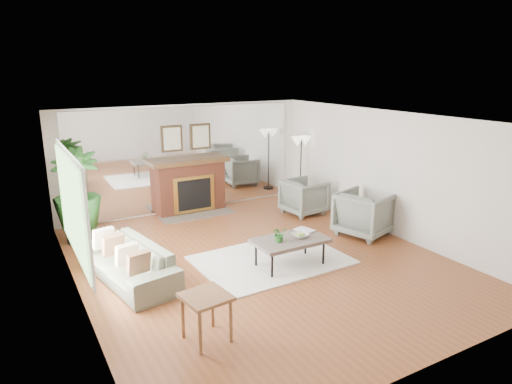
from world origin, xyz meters
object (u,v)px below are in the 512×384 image
fireplace (191,185)px  floor_lamp (301,146)px  side_table (206,302)px  coffee_table (290,241)px  potted_ficus (77,193)px  armchair_front (364,213)px  armchair_back (304,197)px  sofa (128,262)px

fireplace → floor_lamp: size_ratio=1.22×
side_table → floor_lamp: size_ratio=0.37×
coffee_table → potted_ficus: size_ratio=0.68×
coffee_table → floor_lamp: size_ratio=0.75×
coffee_table → armchair_front: size_ratio=1.27×
fireplace → side_table: bearing=-109.7°
fireplace → potted_ficus: bearing=-165.1°
armchair_back → armchair_front: (0.24, -1.75, 0.05)m
armchair_front → side_table: (-4.30, -1.88, 0.07)m
fireplace → sofa: bearing=-127.8°
fireplace → floor_lamp: bearing=-12.2°
fireplace → side_table: (-1.80, -5.02, -0.14)m
fireplace → floor_lamp: (2.70, -0.59, 0.77)m
coffee_table → side_table: side_table is taller
sofa → floor_lamp: bearing=104.4°
fireplace → side_table: fireplace is taller
armchair_front → fireplace: bearing=20.8°
armchair_front → floor_lamp: bearing=-22.2°
fireplace → potted_ficus: size_ratio=1.11×
armchair_back → armchair_front: armchair_front is taller
fireplace → armchair_front: (2.50, -3.14, -0.21)m
sofa → armchair_back: 4.71m
fireplace → sofa: fireplace is taller
floor_lamp → coffee_table: bearing=-127.4°
armchair_back → side_table: 5.44m
side_table → floor_lamp: floor_lamp is taller
potted_ficus → fireplace: bearing=14.9°
fireplace → armchair_back: (2.25, -1.39, -0.25)m
side_table → potted_ficus: 4.42m
armchair_front → coffee_table: bearing=86.6°
sofa → armchair_front: size_ratio=2.12×
sofa → armchair_back: armchair_back is taller
fireplace → sofa: (-2.22, -2.86, -0.35)m
coffee_table → side_table: (-2.13, -1.33, 0.06)m
potted_ficus → armchair_front: bearing=-25.6°
potted_ficus → coffee_table: bearing=-45.7°
armchair_back → fireplace: bearing=53.3°
sofa → floor_lamp: size_ratio=1.25×
armchair_back → side_table: size_ratio=1.44×
armchair_back → floor_lamp: 1.38m
potted_ficus → floor_lamp: potted_ficus is taller
coffee_table → floor_lamp: bearing=52.6°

